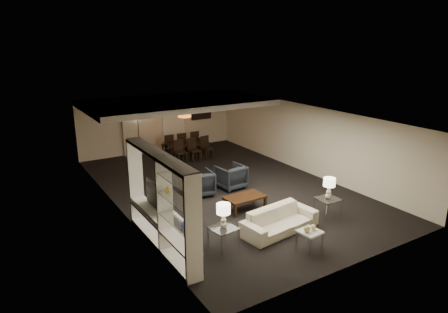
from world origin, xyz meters
name	(u,v)px	position (x,y,z in m)	size (l,w,h in m)	color
floor	(224,188)	(0.00, 0.00, 0.00)	(11.00, 11.00, 0.00)	black
ceiling	(224,114)	(0.00, 0.00, 2.50)	(7.00, 11.00, 0.02)	silver
wall_back	(159,123)	(0.00, 5.50, 1.25)	(7.00, 0.02, 2.50)	beige
wall_front	(359,213)	(0.00, -5.50, 1.25)	(7.00, 0.02, 2.50)	beige
wall_left	(118,170)	(-3.50, 0.00, 1.25)	(0.02, 11.00, 2.50)	beige
wall_right	(305,139)	(3.50, 0.00, 1.25)	(0.02, 11.00, 2.50)	beige
ceiling_soffit	(177,103)	(0.00, 3.50, 2.40)	(7.00, 4.00, 0.20)	silver
curtains	(140,126)	(-0.90, 5.42, 1.20)	(1.50, 0.12, 2.40)	beige
door	(174,126)	(0.70, 5.47, 1.05)	(0.90, 0.05, 2.10)	silver
painting	(201,112)	(2.10, 5.46, 1.55)	(0.95, 0.04, 0.65)	#142D38
media_unit	(160,202)	(-3.31, -2.60, 1.18)	(0.38, 3.40, 2.35)	white
pendant_light	(184,114)	(0.30, 3.50, 1.92)	(0.52, 0.52, 0.24)	#D8591E
sofa	(280,220)	(-0.39, -3.39, 0.31)	(2.12, 0.83, 0.62)	beige
coffee_table	(245,203)	(-0.39, -1.79, 0.21)	(1.16, 0.68, 0.42)	black
armchair_left	(199,183)	(-0.99, -0.09, 0.39)	(0.84, 0.87, 0.79)	black
armchair_right	(231,177)	(0.21, -0.09, 0.39)	(0.84, 0.87, 0.79)	black
side_table_left	(223,238)	(-2.09, -3.39, 0.27)	(0.58, 0.58, 0.54)	white
side_table_right	(327,208)	(1.31, -3.39, 0.27)	(0.58, 0.58, 0.54)	white
table_lamp_left	(223,216)	(-2.09, -3.39, 0.84)	(0.33, 0.33, 0.60)	beige
table_lamp_right	(329,188)	(1.31, -3.39, 0.84)	(0.33, 0.33, 0.60)	beige
marble_table	(309,240)	(-0.39, -4.49, 0.24)	(0.48, 0.48, 0.48)	white
gold_gourd_a	(307,229)	(-0.49, -4.49, 0.56)	(0.15, 0.15, 0.15)	tan
gold_gourd_b	(313,227)	(-0.29, -4.49, 0.55)	(0.14, 0.14, 0.14)	#E3CE78
television	(151,197)	(-3.28, -1.95, 1.07)	(0.15, 1.13, 0.65)	black
vase_blue	(184,224)	(-3.31, -3.85, 1.14)	(0.16, 0.16, 0.16)	#2A3FB6
vase_amber	(168,189)	(-3.31, -3.06, 1.64)	(0.15, 0.15, 0.16)	gold
floor_speaker	(174,187)	(-2.01, -0.43, 0.58)	(0.13, 0.13, 1.16)	black
dining_table	(187,150)	(0.58, 3.92, 0.31)	(1.78, 0.99, 0.63)	black
chair_nl	(181,152)	(-0.02, 3.27, 0.47)	(0.43, 0.43, 0.93)	black
chair_nm	(194,150)	(0.58, 3.27, 0.47)	(0.43, 0.43, 0.93)	black
chair_nr	(207,148)	(1.18, 3.27, 0.47)	(0.43, 0.43, 0.93)	black
chair_fl	(168,145)	(-0.02, 4.57, 0.47)	(0.43, 0.43, 0.93)	black
chair_fm	(180,143)	(0.58, 4.57, 0.47)	(0.43, 0.43, 0.93)	black
chair_fr	(193,141)	(1.18, 4.57, 0.47)	(0.43, 0.43, 0.93)	black
floor_lamp	(139,134)	(-1.04, 5.20, 0.92)	(0.27, 0.27, 1.85)	black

